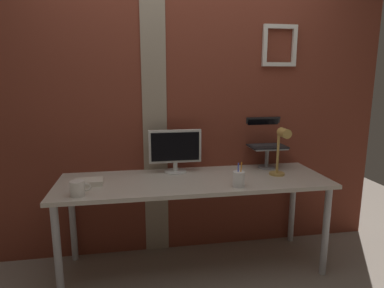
# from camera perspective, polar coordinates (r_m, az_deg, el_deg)

# --- Properties ---
(ground_plane) EXTENTS (6.00, 6.00, 0.00)m
(ground_plane) POSITION_cam_1_polar(r_m,az_deg,el_deg) (2.82, -0.64, -20.12)
(ground_plane) COLOR gray
(brick_wall_back) EXTENTS (3.48, 0.16, 2.47)m
(brick_wall_back) POSITION_cam_1_polar(r_m,az_deg,el_deg) (2.76, -1.87, 6.40)
(brick_wall_back) COLOR brown
(brick_wall_back) RESTS_ON ground_plane
(desk) EXTENTS (2.02, 0.65, 0.73)m
(desk) POSITION_cam_1_polar(r_m,az_deg,el_deg) (2.51, 0.39, -7.60)
(desk) COLOR beige
(desk) RESTS_ON ground_plane
(monitor) EXTENTS (0.42, 0.18, 0.35)m
(monitor) POSITION_cam_1_polar(r_m,az_deg,el_deg) (2.62, -2.95, -0.82)
(monitor) COLOR silver
(monitor) RESTS_ON desk
(laptop_stand) EXTENTS (0.28, 0.22, 0.18)m
(laptop_stand) POSITION_cam_1_polar(r_m,az_deg,el_deg) (2.84, 12.91, -1.65)
(laptop_stand) COLOR gray
(laptop_stand) RESTS_ON desk
(laptop) EXTENTS (0.31, 0.29, 0.24)m
(laptop) POSITION_cam_1_polar(r_m,az_deg,el_deg) (2.88, 12.45, 1.14)
(laptop) COLOR black
(laptop) RESTS_ON laptop_stand
(desk_lamp) EXTENTS (0.12, 0.20, 0.38)m
(desk_lamp) POSITION_cam_1_polar(r_m,az_deg,el_deg) (2.58, 15.26, -0.43)
(desk_lamp) COLOR tan
(desk_lamp) RESTS_ON desk
(pen_cup) EXTENTS (0.08, 0.08, 0.18)m
(pen_cup) POSITION_cam_1_polar(r_m,az_deg,el_deg) (2.33, 8.12, -6.03)
(pen_cup) COLOR white
(pen_cup) RESTS_ON desk
(coffee_mug) EXTENTS (0.13, 0.09, 0.10)m
(coffee_mug) POSITION_cam_1_polar(r_m,az_deg,el_deg) (2.26, -19.25, -7.30)
(coffee_mug) COLOR silver
(coffee_mug) RESTS_ON desk
(paper_clutter_stack) EXTENTS (0.21, 0.15, 0.04)m
(paper_clutter_stack) POSITION_cam_1_polar(r_m,az_deg,el_deg) (2.47, -17.54, -6.33)
(paper_clutter_stack) COLOR silver
(paper_clutter_stack) RESTS_ON desk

